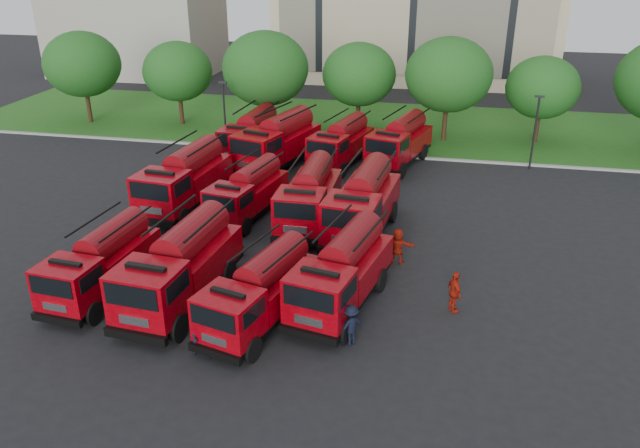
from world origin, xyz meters
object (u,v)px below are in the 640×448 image
at_px(fire_truck_4, 185,179).
at_px(fire_truck_9, 278,142).
at_px(fire_truck_1, 181,266).
at_px(fire_truck_10, 341,143).
at_px(firefighter_2, 453,311).
at_px(firefighter_0, 234,340).
at_px(firefighter_4, 239,255).
at_px(fire_truck_3, 342,272).
at_px(fire_truck_6, 310,196).
at_px(fire_truck_2, 260,291).
at_px(fire_truck_8, 252,135).
at_px(fire_truck_0, 102,262).
at_px(fire_truck_5, 248,192).
at_px(firefighter_5, 396,263).
at_px(firefighter_3, 350,344).
at_px(fire_truck_7, 363,203).
at_px(firefighter_1, 205,358).
at_px(fire_truck_11, 400,142).

height_order(fire_truck_4, fire_truck_9, fire_truck_9).
distance_m(fire_truck_1, fire_truck_10, 19.77).
distance_m(fire_truck_9, firefighter_2, 20.53).
relative_size(firefighter_0, firefighter_4, 1.21).
distance_m(fire_truck_3, fire_truck_6, 8.64).
distance_m(fire_truck_2, fire_truck_9, 19.42).
height_order(fire_truck_8, firefighter_4, fire_truck_8).
distance_m(fire_truck_0, firefighter_4, 6.78).
bearing_deg(fire_truck_9, fire_truck_5, -70.23).
height_order(fire_truck_4, fire_truck_5, fire_truck_4).
bearing_deg(firefighter_5, fire_truck_1, 36.63).
distance_m(fire_truck_3, firefighter_5, 5.03).
xyz_separation_m(firefighter_3, firefighter_5, (1.18, 7.13, 0.00)).
bearing_deg(firefighter_4, fire_truck_7, -105.37).
distance_m(fire_truck_7, firefighter_3, 10.39).
distance_m(fire_truck_5, fire_truck_6, 3.66).
xyz_separation_m(fire_truck_10, firefighter_4, (-2.73, -14.74, -1.57)).
distance_m(fire_truck_2, firefighter_3, 4.20).
relative_size(fire_truck_0, fire_truck_9, 0.81).
height_order(fire_truck_2, firefighter_0, fire_truck_2).
bearing_deg(firefighter_5, firefighter_3, 85.68).
bearing_deg(fire_truck_10, firefighter_4, -86.55).
bearing_deg(fire_truck_8, firefighter_1, -72.90).
bearing_deg(fire_truck_8, firefighter_4, -71.22).
bearing_deg(fire_truck_3, firefighter_0, -124.96).
relative_size(fire_truck_10, firefighter_4, 4.56).
relative_size(fire_truck_10, firefighter_1, 3.74).
height_order(fire_truck_1, fire_truck_6, fire_truck_1).
relative_size(fire_truck_7, firefighter_5, 4.34).
bearing_deg(fire_truck_4, fire_truck_8, 89.81).
relative_size(fire_truck_4, firefighter_3, 4.60).
relative_size(fire_truck_4, fire_truck_7, 1.00).
relative_size(fire_truck_9, fire_truck_11, 1.11).
bearing_deg(firefighter_5, fire_truck_0, 28.32).
distance_m(fire_truck_6, firefighter_3, 11.67).
bearing_deg(fire_truck_4, fire_truck_11, 47.41).
xyz_separation_m(fire_truck_2, firefighter_3, (3.85, -0.75, -1.50)).
bearing_deg(firefighter_5, fire_truck_3, 70.22).
height_order(fire_truck_4, firefighter_3, fire_truck_4).
bearing_deg(fire_truck_5, firefighter_1, -68.89).
bearing_deg(firefighter_5, fire_truck_5, -19.49).
xyz_separation_m(fire_truck_1, fire_truck_7, (6.70, 8.49, 0.03)).
distance_m(fire_truck_2, firefighter_0, 2.18).
relative_size(fire_truck_9, firefighter_3, 4.87).
bearing_deg(fire_truck_1, firefighter_4, 83.93).
bearing_deg(firefighter_2, fire_truck_8, 12.61).
relative_size(fire_truck_4, firefighter_1, 4.11).
bearing_deg(fire_truck_7, fire_truck_0, -135.30).
xyz_separation_m(firefighter_1, firefighter_5, (6.47, 9.12, 0.00)).
bearing_deg(firefighter_2, firefighter_0, 88.64).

